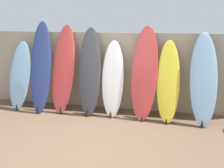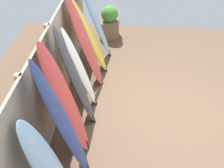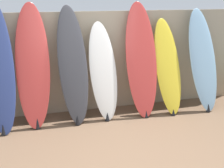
{
  "view_description": "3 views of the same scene",
  "coord_description": "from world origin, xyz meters",
  "px_view_note": "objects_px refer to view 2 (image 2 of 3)",
  "views": [
    {
      "loc": [
        1.33,
        -3.63,
        2.12
      ],
      "look_at": [
        0.37,
        0.89,
        0.89
      ],
      "focal_mm": 40.0,
      "sensor_mm": 36.0,
      "label": 1
    },
    {
      "loc": [
        -4.49,
        0.64,
        3.94
      ],
      "look_at": [
        -0.06,
        0.99,
        0.72
      ],
      "focal_mm": 50.0,
      "sensor_mm": 36.0,
      "label": 2
    },
    {
      "loc": [
        -1.07,
        -3.41,
        2.1
      ],
      "look_at": [
        0.15,
        0.74,
        0.84
      ],
      "focal_mm": 50.0,
      "sensor_mm": 36.0,
      "label": 3
    }
  ],
  "objects_px": {
    "surfboard_charcoal_3": "(76,79)",
    "surfboard_skyblue_7": "(96,21)",
    "surfboard_white_4": "(80,69)",
    "surfboard_red_5": "(86,43)",
    "surfboard_navy_1": "(64,124)",
    "surfboard_yellow_6": "(91,38)",
    "surfboard_red_2": "(66,102)",
    "planter_box": "(110,23)"
  },
  "relations": [
    {
      "from": "surfboard_navy_1",
      "to": "planter_box",
      "type": "xyz_separation_m",
      "value": [
        4.54,
        -0.23,
        -0.58
      ]
    },
    {
      "from": "surfboard_red_2",
      "to": "surfboard_red_5",
      "type": "relative_size",
      "value": 1.0
    },
    {
      "from": "surfboard_red_2",
      "to": "surfboard_white_4",
      "type": "height_order",
      "value": "surfboard_red_2"
    },
    {
      "from": "surfboard_navy_1",
      "to": "surfboard_skyblue_7",
      "type": "xyz_separation_m",
      "value": [
        3.57,
        -0.01,
        -0.1
      ]
    },
    {
      "from": "surfboard_red_5",
      "to": "surfboard_skyblue_7",
      "type": "distance_m",
      "value": 1.2
    },
    {
      "from": "surfboard_red_2",
      "to": "planter_box",
      "type": "height_order",
      "value": "surfboard_red_2"
    },
    {
      "from": "surfboard_red_5",
      "to": "surfboard_yellow_6",
      "type": "distance_m",
      "value": 0.52
    },
    {
      "from": "surfboard_charcoal_3",
      "to": "surfboard_white_4",
      "type": "bearing_deg",
      "value": 1.65
    },
    {
      "from": "planter_box",
      "to": "surfboard_navy_1",
      "type": "bearing_deg",
      "value": 177.04
    },
    {
      "from": "surfboard_navy_1",
      "to": "surfboard_charcoal_3",
      "type": "bearing_deg",
      "value": 2.21
    },
    {
      "from": "surfboard_red_5",
      "to": "surfboard_yellow_6",
      "type": "xyz_separation_m",
      "value": [
        0.5,
        -0.03,
        -0.14
      ]
    },
    {
      "from": "surfboard_charcoal_3",
      "to": "surfboard_yellow_6",
      "type": "distance_m",
      "value": 1.72
    },
    {
      "from": "surfboard_skyblue_7",
      "to": "surfboard_charcoal_3",
      "type": "bearing_deg",
      "value": 178.78
    },
    {
      "from": "surfboard_charcoal_3",
      "to": "planter_box",
      "type": "height_order",
      "value": "surfboard_charcoal_3"
    },
    {
      "from": "surfboard_navy_1",
      "to": "surfboard_red_2",
      "type": "height_order",
      "value": "surfboard_navy_1"
    },
    {
      "from": "surfboard_navy_1",
      "to": "planter_box",
      "type": "bearing_deg",
      "value": -2.96
    },
    {
      "from": "surfboard_navy_1",
      "to": "surfboard_yellow_6",
      "type": "height_order",
      "value": "surfboard_navy_1"
    },
    {
      "from": "surfboard_red_5",
      "to": "surfboard_yellow_6",
      "type": "height_order",
      "value": "surfboard_red_5"
    },
    {
      "from": "surfboard_navy_1",
      "to": "surfboard_red_5",
      "type": "relative_size",
      "value": 1.04
    },
    {
      "from": "surfboard_red_2",
      "to": "planter_box",
      "type": "distance_m",
      "value": 4.07
    },
    {
      "from": "surfboard_red_2",
      "to": "surfboard_white_4",
      "type": "xyz_separation_m",
      "value": [
        1.16,
        -0.02,
        -0.16
      ]
    },
    {
      "from": "surfboard_red_2",
      "to": "surfboard_yellow_6",
      "type": "bearing_deg",
      "value": -1.34
    },
    {
      "from": "surfboard_red_5",
      "to": "surfboard_skyblue_7",
      "type": "height_order",
      "value": "surfboard_red_5"
    },
    {
      "from": "surfboard_navy_1",
      "to": "surfboard_red_5",
      "type": "xyz_separation_m",
      "value": [
        2.37,
        0.05,
        -0.04
      ]
    },
    {
      "from": "surfboard_skyblue_7",
      "to": "planter_box",
      "type": "height_order",
      "value": "surfboard_skyblue_7"
    },
    {
      "from": "surfboard_charcoal_3",
      "to": "planter_box",
      "type": "xyz_separation_m",
      "value": [
        3.38,
        -0.28,
        -0.52
      ]
    },
    {
      "from": "surfboard_navy_1",
      "to": "surfboard_yellow_6",
      "type": "relative_size",
      "value": 1.22
    },
    {
      "from": "surfboard_charcoal_3",
      "to": "surfboard_skyblue_7",
      "type": "xyz_separation_m",
      "value": [
        2.41,
        -0.05,
        -0.04
      ]
    },
    {
      "from": "surfboard_red_5",
      "to": "surfboard_skyblue_7",
      "type": "relative_size",
      "value": 1.07
    },
    {
      "from": "surfboard_navy_1",
      "to": "surfboard_yellow_6",
      "type": "bearing_deg",
      "value": 0.51
    },
    {
      "from": "planter_box",
      "to": "surfboard_charcoal_3",
      "type": "bearing_deg",
      "value": 175.27
    },
    {
      "from": "surfboard_navy_1",
      "to": "surfboard_white_4",
      "type": "bearing_deg",
      "value": 2.04
    },
    {
      "from": "surfboard_red_2",
      "to": "surfboard_charcoal_3",
      "type": "relative_size",
      "value": 1.02
    },
    {
      "from": "surfboard_white_4",
      "to": "surfboard_red_5",
      "type": "bearing_deg",
      "value": -0.49
    },
    {
      "from": "surfboard_red_5",
      "to": "planter_box",
      "type": "relative_size",
      "value": 2.21
    },
    {
      "from": "surfboard_white_4",
      "to": "surfboard_red_5",
      "type": "height_order",
      "value": "surfboard_red_5"
    },
    {
      "from": "surfboard_red_5",
      "to": "surfboard_skyblue_7",
      "type": "xyz_separation_m",
      "value": [
        1.2,
        -0.06,
        -0.06
      ]
    },
    {
      "from": "surfboard_red_2",
      "to": "planter_box",
      "type": "relative_size",
      "value": 2.22
    },
    {
      "from": "surfboard_red_2",
      "to": "surfboard_charcoal_3",
      "type": "bearing_deg",
      "value": -3.19
    },
    {
      "from": "surfboard_charcoal_3",
      "to": "surfboard_navy_1",
      "type": "bearing_deg",
      "value": -177.79
    },
    {
      "from": "surfboard_navy_1",
      "to": "surfboard_charcoal_3",
      "type": "relative_size",
      "value": 1.06
    },
    {
      "from": "surfboard_red_5",
      "to": "surfboard_yellow_6",
      "type": "relative_size",
      "value": 1.17
    }
  ]
}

